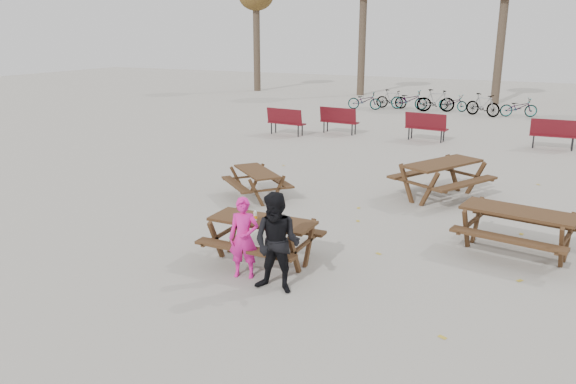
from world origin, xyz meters
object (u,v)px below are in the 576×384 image
at_px(soda_bottle, 255,216).
at_px(picnic_table_north, 257,184).
at_px(food_tray, 269,221).
at_px(main_picnic_table, 262,230).
at_px(picnic_table_east, 516,232).
at_px(adult, 277,243).
at_px(child, 244,238).
at_px(picnic_table_far, 442,180).

relative_size(soda_bottle, picnic_table_north, 0.11).
bearing_deg(food_tray, main_picnic_table, 153.92).
bearing_deg(picnic_table_east, soda_bottle, -139.55).
distance_m(main_picnic_table, soda_bottle, 0.29).
xyz_separation_m(food_tray, picnic_table_north, (-2.14, 3.41, -0.45)).
distance_m(food_tray, adult, 0.98).
bearing_deg(child, main_picnic_table, 73.96).
relative_size(main_picnic_table, adult, 1.15).
relative_size(soda_bottle, child, 0.13).
xyz_separation_m(main_picnic_table, child, (0.02, -0.66, 0.08)).
distance_m(soda_bottle, picnic_table_north, 3.93).
bearing_deg(adult, food_tray, 121.26).
height_order(food_tray, adult, adult).
height_order(main_picnic_table, child, child).
bearing_deg(adult, picnic_table_north, 119.14).
height_order(child, picnic_table_north, child).
height_order(adult, picnic_table_north, adult).
height_order(child, picnic_table_far, child).
bearing_deg(food_tray, picnic_table_east, 32.74).
bearing_deg(picnic_table_east, child, -133.20).
distance_m(soda_bottle, picnic_table_far, 5.75).
bearing_deg(picnic_table_north, child, -23.36).
distance_m(main_picnic_table, food_tray, 0.29).
bearing_deg(soda_bottle, picnic_table_far, 68.81).
distance_m(main_picnic_table, picnic_table_far, 5.62).
xyz_separation_m(main_picnic_table, picnic_table_north, (-1.96, 3.32, -0.25)).
bearing_deg(main_picnic_table, picnic_table_east, 30.52).
distance_m(main_picnic_table, adult, 1.18).
height_order(soda_bottle, picnic_table_north, soda_bottle).
xyz_separation_m(food_tray, picnic_table_east, (3.71, 2.39, -0.38)).
height_order(soda_bottle, child, child).
relative_size(main_picnic_table, child, 1.35).
xyz_separation_m(adult, picnic_table_far, (1.25, 6.15, -0.34)).
relative_size(picnic_table_east, picnic_table_north, 1.21).
distance_m(soda_bottle, adult, 1.15).
height_order(main_picnic_table, adult, adult).
relative_size(child, picnic_table_far, 0.66).
bearing_deg(main_picnic_table, picnic_table_north, 120.54).
height_order(picnic_table_east, picnic_table_north, picnic_table_east).
bearing_deg(picnic_table_east, main_picnic_table, -140.00).
distance_m(child, picnic_table_far, 6.24).
distance_m(food_tray, child, 0.60).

